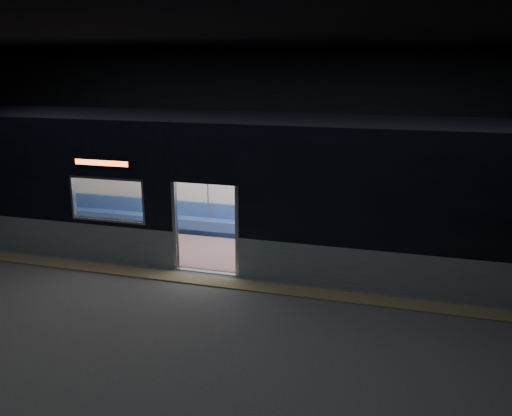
% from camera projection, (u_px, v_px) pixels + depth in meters
% --- Properties ---
extents(station_floor, '(24.00, 14.00, 0.01)m').
position_uv_depth(station_floor, '(188.00, 291.00, 11.23)').
color(station_floor, '#47494C').
rests_on(station_floor, ground).
extents(station_envelope, '(24.00, 14.00, 5.00)m').
position_uv_depth(station_envelope, '(182.00, 112.00, 10.28)').
color(station_envelope, black).
rests_on(station_envelope, station_floor).
extents(tactile_strip, '(22.80, 0.50, 0.03)m').
position_uv_depth(tactile_strip, '(198.00, 280.00, 11.73)').
color(tactile_strip, '#8C7F59').
rests_on(tactile_strip, station_floor).
extents(metro_car, '(18.00, 3.04, 3.35)m').
position_uv_depth(metro_car, '(228.00, 179.00, 13.11)').
color(metro_car, '#8A99A5').
rests_on(metro_car, station_floor).
extents(passenger, '(0.38, 0.63, 1.27)m').
position_uv_depth(passenger, '(347.00, 220.00, 13.55)').
color(passenger, black).
rests_on(passenger, metro_car).
extents(handbag, '(0.27, 0.25, 0.12)m').
position_uv_depth(handbag, '(348.00, 226.00, 13.38)').
color(handbag, black).
rests_on(handbag, passenger).
extents(transit_map, '(1.07, 0.03, 0.69)m').
position_uv_depth(transit_map, '(423.00, 193.00, 13.16)').
color(transit_map, white).
rests_on(transit_map, metro_car).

